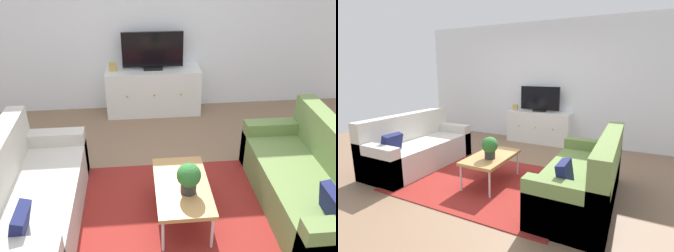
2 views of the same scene
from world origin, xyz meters
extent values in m
plane|color=#84664C|center=(0.00, 0.00, 0.00)|extent=(10.00, 10.00, 0.00)
cube|color=white|center=(0.00, 2.55, 1.35)|extent=(6.40, 0.12, 2.70)
cube|color=maroon|center=(0.00, -0.15, 0.01)|extent=(2.50, 1.90, 0.01)
cube|color=beige|center=(-1.35, -0.10, 0.22)|extent=(0.82, 1.85, 0.44)
cube|color=beige|center=(-1.35, 0.73, 0.30)|extent=(0.82, 0.18, 0.59)
cube|color=#191E4C|center=(-1.30, -0.69, 0.56)|extent=(0.18, 0.30, 0.32)
cube|color=olive|center=(1.35, -0.10, 0.22)|extent=(0.82, 1.85, 0.44)
cube|color=olive|center=(1.66, -0.10, 0.45)|extent=(0.20, 1.85, 0.89)
cube|color=olive|center=(1.35, 0.73, 0.30)|extent=(0.82, 0.18, 0.59)
cube|color=#191E4C|center=(1.30, -0.69, 0.56)|extent=(0.15, 0.30, 0.31)
cube|color=#B7844C|center=(0.08, -0.13, 0.40)|extent=(0.53, 0.95, 0.04)
cylinder|color=silver|center=(-0.15, -0.56, 0.19)|extent=(0.03, 0.03, 0.37)
cylinder|color=silver|center=(0.30, -0.56, 0.19)|extent=(0.03, 0.03, 0.37)
cylinder|color=silver|center=(-0.15, 0.31, 0.19)|extent=(0.03, 0.03, 0.37)
cylinder|color=silver|center=(0.30, 0.31, 0.19)|extent=(0.03, 0.03, 0.37)
cylinder|color=#2D2D2D|center=(0.12, -0.24, 0.47)|extent=(0.15, 0.15, 0.11)
sphere|color=#2D6B2D|center=(0.12, -0.24, 0.61)|extent=(0.23, 0.23, 0.23)
cube|color=white|center=(-0.06, 2.27, 0.36)|extent=(1.43, 0.44, 0.72)
sphere|color=#B79338|center=(-0.46, 2.04, 0.39)|extent=(0.03, 0.03, 0.03)
sphere|color=#B79338|center=(-0.06, 2.04, 0.39)|extent=(0.03, 0.03, 0.03)
sphere|color=#B79338|center=(0.34, 2.04, 0.39)|extent=(0.03, 0.03, 0.03)
cube|color=black|center=(-0.06, 2.29, 0.74)|extent=(0.28, 0.16, 0.04)
cube|color=black|center=(-0.06, 2.29, 1.02)|extent=(0.90, 0.04, 0.52)
cube|color=tan|center=(-0.66, 2.27, 0.78)|extent=(0.11, 0.07, 0.13)
camera|label=1|loc=(-0.33, -2.94, 2.68)|focal=39.18mm
camera|label=2|loc=(1.89, -3.18, 1.63)|focal=27.40mm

